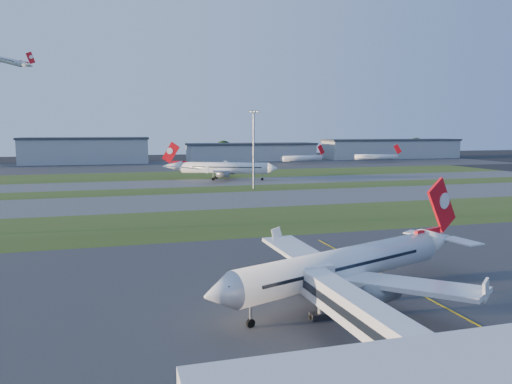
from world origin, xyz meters
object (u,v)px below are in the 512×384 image
object	(u,v)px
mini_jet_near	(303,158)
light_mast_centre	(254,144)
jet_bridge	(370,320)
airliner_taxiing	(224,168)
mini_jet_far	(376,157)
airliner_parked	(345,265)

from	to	relation	value
mini_jet_near	light_mast_centre	world-z (taller)	light_mast_centre
mini_jet_near	light_mast_centre	bearing A→B (deg)	-131.02
jet_bridge	airliner_taxiing	distance (m)	156.79
jet_bridge	mini_jet_far	xyz separation A→B (m)	(133.75, 235.20, -0.73)
airliner_parked	jet_bridge	bearing A→B (deg)	-129.84
mini_jet_near	mini_jet_far	bearing A→B (deg)	-11.59
airliner_parked	mini_jet_near	xyz separation A→B (m)	(80.48, 219.13, -0.83)
jet_bridge	light_mast_centre	xyz separation A→B (m)	(24.81, 123.24, 10.81)
airliner_parked	mini_jet_far	xyz separation A→B (m)	(128.45, 219.74, -0.83)
airliner_taxiing	mini_jet_near	size ratio (longest dim) A/B	1.41
airliner_taxiing	light_mast_centre	distance (m)	33.78
mini_jet_near	mini_jet_far	xyz separation A→B (m)	(47.97, 0.61, 0.00)
mini_jet_near	mini_jet_far	distance (m)	47.98
light_mast_centre	mini_jet_near	bearing A→B (deg)	61.30
airliner_taxiing	mini_jet_near	xyz separation A→B (m)	(64.13, 79.30, -1.37)
airliner_taxiing	jet_bridge	bearing A→B (deg)	105.47
airliner_taxiing	light_mast_centre	bearing A→B (deg)	119.04
airliner_parked	airliner_taxiing	world-z (taller)	airliner_taxiing
mini_jet_near	airliner_parked	bearing A→B (deg)	-122.49
airliner_parked	light_mast_centre	distance (m)	110.05
jet_bridge	mini_jet_near	distance (m)	249.78
mini_jet_near	jet_bridge	bearing A→B (deg)	-122.41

